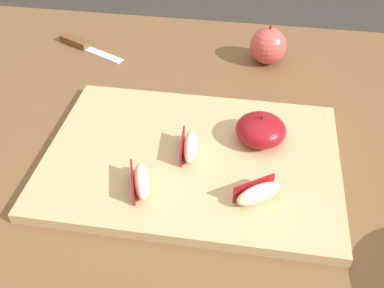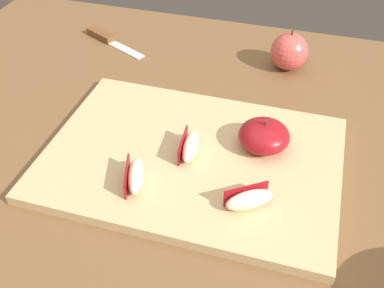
# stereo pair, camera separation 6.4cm
# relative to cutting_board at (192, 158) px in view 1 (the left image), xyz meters

# --- Properties ---
(dining_table) EXTENTS (1.17, 0.95, 0.76)m
(dining_table) POSITION_rel_cutting_board_xyz_m (0.01, -0.01, -0.11)
(dining_table) COLOR brown
(dining_table) RESTS_ON ground_plane
(cutting_board) EXTENTS (0.42, 0.30, 0.02)m
(cutting_board) POSITION_rel_cutting_board_xyz_m (0.00, 0.00, 0.00)
(cutting_board) COLOR tan
(cutting_board) RESTS_ON dining_table
(apple_half_skin_up) EXTENTS (0.07, 0.07, 0.05)m
(apple_half_skin_up) POSITION_rel_cutting_board_xyz_m (0.10, 0.05, 0.03)
(apple_half_skin_up) COLOR maroon
(apple_half_skin_up) RESTS_ON cutting_board
(apple_wedge_left) EXTENTS (0.06, 0.05, 0.03)m
(apple_wedge_left) POSITION_rel_cutting_board_xyz_m (0.10, -0.08, 0.02)
(apple_wedge_left) COLOR beige
(apple_wedge_left) RESTS_ON cutting_board
(apple_wedge_back) EXTENTS (0.04, 0.07, 0.03)m
(apple_wedge_back) POSITION_rel_cutting_board_xyz_m (-0.06, -0.08, 0.02)
(apple_wedge_back) COLOR beige
(apple_wedge_back) RESTS_ON cutting_board
(apple_wedge_right) EXTENTS (0.03, 0.07, 0.03)m
(apple_wedge_right) POSITION_rel_cutting_board_xyz_m (-0.00, 0.00, 0.02)
(apple_wedge_right) COLOR beige
(apple_wedge_right) RESTS_ON cutting_board
(paring_knife) EXTENTS (0.15, 0.09, 0.01)m
(paring_knife) POSITION_rel_cutting_board_xyz_m (-0.28, 0.31, -0.00)
(paring_knife) COLOR silver
(paring_knife) RESTS_ON dining_table
(whole_apple_pink_lady) EXTENTS (0.07, 0.07, 0.08)m
(whole_apple_pink_lady) POSITION_rel_cutting_board_xyz_m (0.10, 0.31, 0.03)
(whole_apple_pink_lady) COLOR #D14C47
(whole_apple_pink_lady) RESTS_ON dining_table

